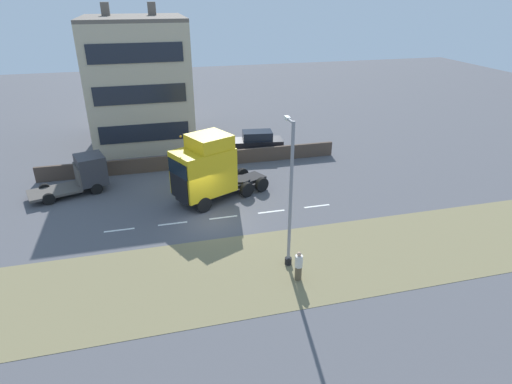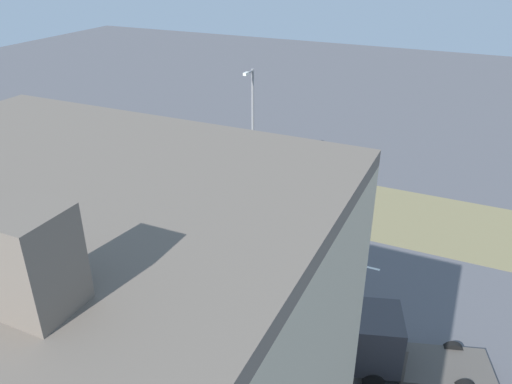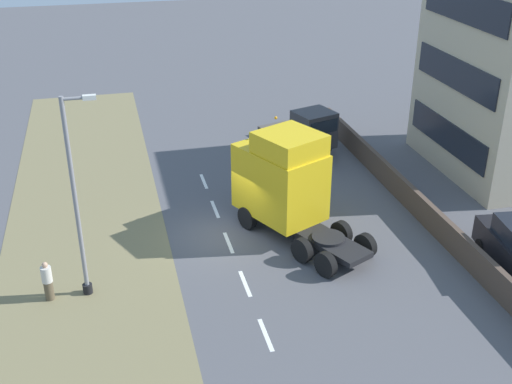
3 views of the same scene
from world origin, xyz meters
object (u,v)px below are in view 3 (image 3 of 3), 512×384
(flatbed_truck, at_px, (309,130))
(lamp_post, at_px, (79,210))
(lorry_cab, at_px, (284,182))
(pedestrian, at_px, (48,281))

(flatbed_truck, height_order, lamp_post, lamp_post)
(lorry_cab, xyz_separation_m, lamp_post, (-8.50, -2.93, 1.22))
(lorry_cab, bearing_deg, pedestrian, 171.50)
(lorry_cab, bearing_deg, flatbed_truck, 39.74)
(flatbed_truck, relative_size, pedestrian, 3.47)
(lorry_cab, relative_size, lamp_post, 0.90)
(flatbed_truck, distance_m, lamp_post, 16.78)
(lorry_cab, height_order, flatbed_truck, lorry_cab)
(lamp_post, bearing_deg, lorry_cab, 19.03)
(lorry_cab, relative_size, pedestrian, 4.32)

